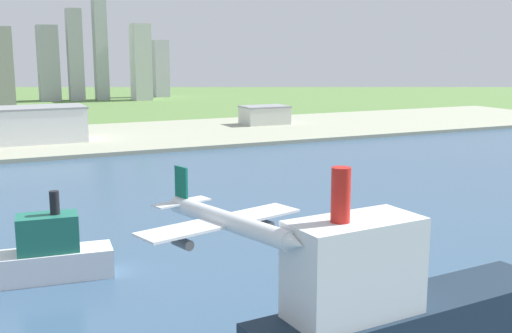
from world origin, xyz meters
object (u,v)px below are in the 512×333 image
at_px(ferry_boat, 34,257).
at_px(warehouse_annex, 265,115).
at_px(warehouse_main, 29,124).
at_px(cargo_ship, 392,311).
at_px(airplane_landing, 227,222).

bearing_deg(ferry_boat, warehouse_annex, 54.16).
height_order(ferry_boat, warehouse_annex, ferry_boat).
bearing_deg(warehouse_main, warehouse_annex, 8.15).
height_order(cargo_ship, ferry_boat, cargo_ship).
relative_size(airplane_landing, warehouse_annex, 1.09).
bearing_deg(warehouse_main, ferry_boat, -94.99).
bearing_deg(warehouse_main, cargo_ship, -83.68).
distance_m(airplane_landing, warehouse_annex, 370.57).
distance_m(ferry_boat, warehouse_annex, 334.48).
relative_size(warehouse_main, warehouse_annex, 1.94).
height_order(cargo_ship, warehouse_annex, cargo_ship).
distance_m(cargo_ship, warehouse_annex, 372.88).
relative_size(airplane_landing, warehouse_main, 0.56).
distance_m(warehouse_main, warehouse_annex, 176.15).
xyz_separation_m(cargo_ship, warehouse_main, (-35.57, 321.13, 2.53)).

